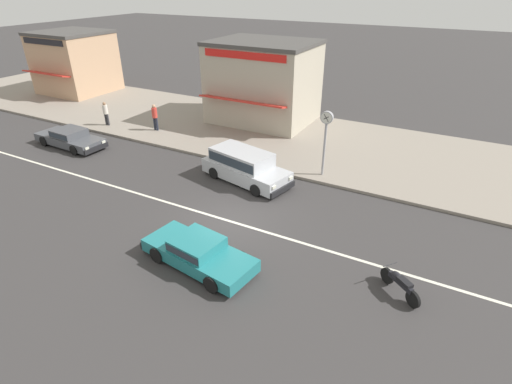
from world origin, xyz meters
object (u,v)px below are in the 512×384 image
at_px(motorcycle_0, 400,283).
at_px(pedestrian_near_clock, 155,115).
at_px(sedan_teal_0, 198,252).
at_px(shopfront_mid_block, 264,82).
at_px(pedestrian_mid_kerb, 106,112).
at_px(minivan_silver_3, 244,165).
at_px(shopfront_corner_warung, 75,62).
at_px(street_clock, 326,129).
at_px(sedan_dark_grey_2, 70,138).

height_order(motorcycle_0, pedestrian_near_clock, pedestrian_near_clock).
relative_size(sedan_teal_0, shopfront_mid_block, 0.67).
distance_m(motorcycle_0, pedestrian_mid_kerb, 22.12).
relative_size(minivan_silver_3, motorcycle_0, 3.40).
bearing_deg(shopfront_corner_warung, pedestrian_near_clock, -20.50).
xyz_separation_m(pedestrian_near_clock, shopfront_corner_warung, (-12.77, 4.77, 1.49)).
xyz_separation_m(street_clock, pedestrian_mid_kerb, (-15.66, 0.39, -1.55)).
distance_m(sedan_teal_0, motorcycle_0, 6.90).
xyz_separation_m(sedan_dark_grey_2, shopfront_corner_warung, (-9.83, 9.15, 2.11)).
bearing_deg(shopfront_mid_block, pedestrian_near_clock, -134.42).
bearing_deg(shopfront_corner_warung, motorcycle_0, -23.35).
relative_size(minivan_silver_3, shopfront_mid_block, 0.73).
relative_size(street_clock, shopfront_mid_block, 0.49).
distance_m(sedan_teal_0, street_clock, 9.19).
bearing_deg(shopfront_corner_warung, pedestrian_mid_kerb, -31.32).
xyz_separation_m(sedan_teal_0, pedestrian_mid_kerb, (-14.18, 9.21, 0.54)).
height_order(minivan_silver_3, motorcycle_0, minivan_silver_3).
distance_m(minivan_silver_3, pedestrian_near_clock, 9.30).
relative_size(minivan_silver_3, pedestrian_near_clock, 2.88).
height_order(pedestrian_near_clock, shopfront_corner_warung, shopfront_corner_warung).
bearing_deg(pedestrian_mid_kerb, street_clock, -1.42).
distance_m(sedan_dark_grey_2, pedestrian_mid_kerb, 3.69).
distance_m(sedan_dark_grey_2, shopfront_mid_block, 12.89).
height_order(minivan_silver_3, pedestrian_near_clock, pedestrian_near_clock).
bearing_deg(motorcycle_0, minivan_silver_3, 150.71).
bearing_deg(street_clock, pedestrian_near_clock, 174.40).
bearing_deg(sedan_teal_0, minivan_silver_3, 105.93).
height_order(street_clock, shopfront_mid_block, shopfront_mid_block).
height_order(sedan_dark_grey_2, street_clock, street_clock).
height_order(sedan_dark_grey_2, pedestrian_mid_kerb, pedestrian_mid_kerb).
distance_m(street_clock, pedestrian_near_clock, 12.17).
distance_m(pedestrian_near_clock, shopfront_corner_warung, 13.72).
relative_size(pedestrian_near_clock, shopfront_mid_block, 0.25).
height_order(pedestrian_near_clock, shopfront_mid_block, shopfront_mid_block).
bearing_deg(sedan_dark_grey_2, minivan_silver_3, 4.90).
distance_m(minivan_silver_3, street_clock, 4.40).
xyz_separation_m(sedan_teal_0, shopfront_mid_block, (-5.33, 15.34, 2.28)).
xyz_separation_m(motorcycle_0, shopfront_mid_block, (-11.98, 13.50, 2.40)).
relative_size(sedan_teal_0, pedestrian_mid_kerb, 2.86).
xyz_separation_m(street_clock, pedestrian_near_clock, (-12.03, 1.18, -1.46)).
bearing_deg(shopfront_mid_block, shopfront_corner_warung, -178.22).
height_order(street_clock, pedestrian_mid_kerb, street_clock).
bearing_deg(shopfront_corner_warung, sedan_teal_0, -32.36).
relative_size(sedan_teal_0, street_clock, 1.36).
bearing_deg(shopfront_mid_block, street_clock, -43.76).
distance_m(street_clock, pedestrian_mid_kerb, 15.74).
distance_m(pedestrian_near_clock, pedestrian_mid_kerb, 3.72).
bearing_deg(minivan_silver_3, sedan_teal_0, -74.07).
bearing_deg(motorcycle_0, sedan_teal_0, -164.61).
height_order(motorcycle_0, shopfront_mid_block, shopfront_mid_block).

